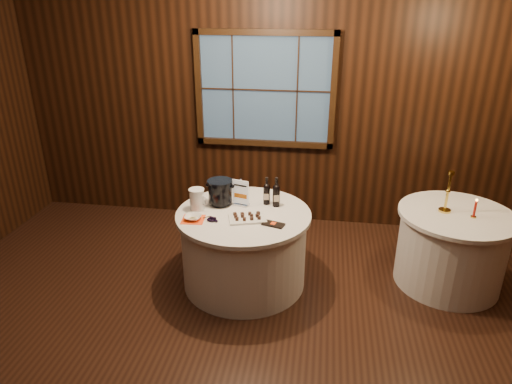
% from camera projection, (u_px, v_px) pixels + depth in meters
% --- Properties ---
extents(ground, '(6.00, 6.00, 0.00)m').
position_uv_depth(ground, '(223.00, 351.00, 3.70)').
color(ground, black).
rests_on(ground, ground).
extents(back_wall, '(6.00, 0.10, 3.00)m').
position_uv_depth(back_wall, '(265.00, 99.00, 5.34)').
color(back_wall, black).
rests_on(back_wall, ground).
extents(main_table, '(1.28, 1.28, 0.77)m').
position_uv_depth(main_table, '(244.00, 248.00, 4.45)').
color(main_table, silver).
rests_on(main_table, ground).
extents(side_table, '(1.08, 1.08, 0.77)m').
position_uv_depth(side_table, '(451.00, 248.00, 4.45)').
color(side_table, silver).
rests_on(side_table, ground).
extents(sign_stand, '(0.17, 0.12, 0.28)m').
position_uv_depth(sign_stand, '(241.00, 197.00, 4.42)').
color(sign_stand, '#BBBBC2').
rests_on(sign_stand, main_table).
extents(port_bottle_left, '(0.07, 0.07, 0.28)m').
position_uv_depth(port_bottle_left, '(267.00, 193.00, 4.44)').
color(port_bottle_left, black).
rests_on(port_bottle_left, main_table).
extents(port_bottle_right, '(0.07, 0.08, 0.29)m').
position_uv_depth(port_bottle_right, '(276.00, 194.00, 4.39)').
color(port_bottle_right, black).
rests_on(port_bottle_right, main_table).
extents(ice_bucket, '(0.25, 0.25, 0.25)m').
position_uv_depth(ice_bucket, '(220.00, 192.00, 4.42)').
color(ice_bucket, black).
rests_on(ice_bucket, main_table).
extents(chocolate_plate, '(0.38, 0.31, 0.05)m').
position_uv_depth(chocolate_plate, '(247.00, 217.00, 4.17)').
color(chocolate_plate, white).
rests_on(chocolate_plate, main_table).
extents(chocolate_box, '(0.22, 0.15, 0.02)m').
position_uv_depth(chocolate_box, '(273.00, 224.00, 4.07)').
color(chocolate_box, black).
rests_on(chocolate_box, main_table).
extents(grape_bunch, '(0.17, 0.10, 0.04)m').
position_uv_depth(grape_bunch, '(213.00, 218.00, 4.15)').
color(grape_bunch, black).
rests_on(grape_bunch, main_table).
extents(glass_pitcher, '(0.19, 0.15, 0.21)m').
position_uv_depth(glass_pitcher, '(197.00, 199.00, 4.33)').
color(glass_pitcher, white).
rests_on(glass_pitcher, main_table).
extents(orange_napkin, '(0.22, 0.22, 0.00)m').
position_uv_depth(orange_napkin, '(193.00, 219.00, 4.17)').
color(orange_napkin, '#FF4915').
rests_on(orange_napkin, main_table).
extents(cracker_bowl, '(0.16, 0.16, 0.04)m').
position_uv_depth(cracker_bowl, '(193.00, 217.00, 4.16)').
color(cracker_bowl, white).
rests_on(cracker_bowl, orange_napkin).
extents(brass_candlestick, '(0.11, 0.11, 0.41)m').
position_uv_depth(brass_candlestick, '(447.00, 197.00, 4.27)').
color(brass_candlestick, gold).
rests_on(brass_candlestick, side_table).
extents(red_candle, '(0.05, 0.05, 0.19)m').
position_uv_depth(red_candle, '(475.00, 210.00, 4.18)').
color(red_candle, gold).
rests_on(red_candle, side_table).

